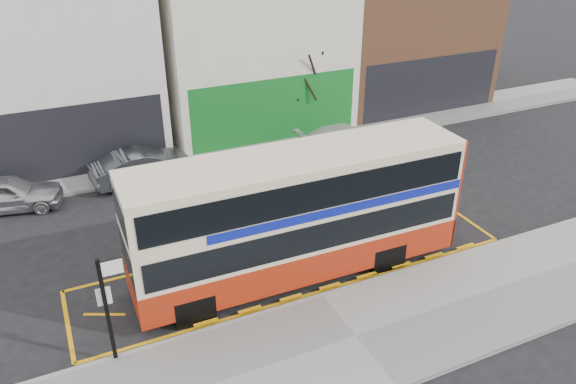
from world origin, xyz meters
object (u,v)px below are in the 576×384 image
car_white (346,140)px  car_silver (7,194)px  double_decker_bus (299,213)px  car_grey (142,166)px  bus_stop_post (108,300)px  street_tree_right (305,61)px

car_white → car_silver: bearing=85.4°
double_decker_bus → car_grey: 9.17m
bus_stop_post → car_grey: 10.51m
bus_stop_post → car_white: 14.92m
car_white → bus_stop_post: bearing=125.7°
street_tree_right → double_decker_bus: bearing=-117.0°
bus_stop_post → car_white: (11.86, 8.97, -1.29)m
car_silver → car_grey: bearing=-74.4°
double_decker_bus → car_white: double_decker_bus is taller
double_decker_bus → car_grey: bearing=110.8°
double_decker_bus → bus_stop_post: size_ratio=3.40×
car_white → street_tree_right: 4.28m
street_tree_right → car_silver: bearing=-170.7°
car_silver → car_white: 14.25m
double_decker_bus → car_grey: double_decker_bus is taller
bus_stop_post → car_silver: 10.12m
car_silver → street_tree_right: size_ratio=0.74×
car_white → street_tree_right: street_tree_right is taller
car_grey → street_tree_right: 9.13m
car_silver → car_white: car_white is taller
car_silver → car_white: size_ratio=0.85×
bus_stop_post → street_tree_right: street_tree_right is taller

